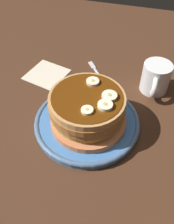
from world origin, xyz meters
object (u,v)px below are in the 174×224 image
banana_slice_0 (87,110)px  fork (97,72)px  banana_slice_3 (109,96)px  coffee_mug (156,78)px  banana_slice_2 (93,82)px  plate (87,122)px  pancake_stack (88,109)px  banana_slice_1 (105,105)px  napkin (47,74)px

banana_slice_0 → fork: banana_slice_0 is taller
banana_slice_3 → banana_slice_0: bearing=-33.3°
banana_slice_0 → coffee_mug: banana_slice_0 is taller
banana_slice_0 → banana_slice_2: bearing=-172.3°
plate → pancake_stack: (-0.00, 0.25, 4.63)cm
coffee_mug → fork: 18.05cm
plate → coffee_mug: coffee_mug is taller
banana_slice_3 → coffee_mug: 20.11cm
banana_slice_3 → fork: 23.54cm
banana_slice_0 → banana_slice_3: bearing=146.7°
banana_slice_1 → banana_slice_3: same height
coffee_mug → napkin: coffee_mug is taller
plate → napkin: plate is taller
pancake_stack → coffee_mug: pancake_stack is taller
banana_slice_1 → banana_slice_2: 8.21cm
banana_slice_0 → banana_slice_1: (-2.33, 3.29, 0.09)cm
banana_slice_2 → napkin: size_ratio=0.28×
banana_slice_0 → coffee_mug: (-22.04, 13.19, -5.78)cm
banana_slice_0 → napkin: bearing=-137.6°
plate → fork: (-21.09, -2.86, -0.91)cm
banana_slice_2 → napkin: 22.80cm
banana_slice_0 → banana_slice_2: 9.26cm
plate → banana_slice_0: size_ratio=9.78×
plate → banana_slice_1: banana_slice_1 is taller
plate → banana_slice_0: 9.96cm
banana_slice_3 → banana_slice_1: bearing=-4.6°
plate → pancake_stack: pancake_stack is taller
banana_slice_0 → fork: bearing=-170.8°
plate → pancake_stack: 4.64cm
plate → banana_slice_2: bearing=-179.9°
coffee_mug → napkin: 32.02cm
banana_slice_2 → banana_slice_0: bearing=7.7°
plate → banana_slice_0: bearing=16.2°
plate → banana_slice_1: (1.91, 4.53, 9.01)cm
napkin → coffee_mug: bearing=93.2°
banana_slice_0 → banana_slice_1: size_ratio=0.80×
fork → napkin: bearing=-70.6°
banana_slice_1 → napkin: bearing=-129.4°
coffee_mug → banana_slice_0: bearing=-30.9°
banana_slice_0 → napkin: banana_slice_0 is taller
banana_slice_1 → banana_slice_2: (-6.84, -4.54, -0.07)cm
plate → napkin: 23.57cm
pancake_stack → banana_slice_0: (4.25, 0.98, 4.29)cm
banana_slice_1 → fork: size_ratio=0.30×
banana_slice_0 → banana_slice_2: (-9.18, -1.25, 0.02)cm
banana_slice_2 → banana_slice_3: (3.79, 4.79, 0.05)cm
napkin → banana_slice_1: bearing=50.6°
banana_slice_1 → banana_slice_3: bearing=175.4°
fork → pancake_stack: bearing=8.4°
banana_slice_2 → coffee_mug: (-12.86, 14.43, -5.80)cm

